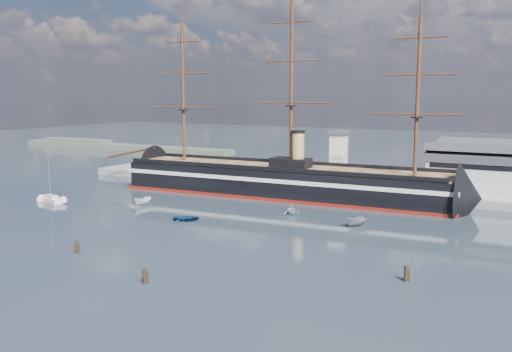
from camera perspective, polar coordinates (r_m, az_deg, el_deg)
The scene contains 13 objects.
ground at distance 130.15m, azimuth 1.81°, elevation -3.70°, with size 600.00×600.00×0.00m, color #1E2A33.
quay at distance 159.25m, azimuth 10.93°, elevation -1.62°, with size 180.00×18.00×2.00m, color slate.
quay_tower at distance 157.32m, azimuth 8.26°, elevation 1.91°, with size 5.00×5.00×15.00m.
shoreline at distance 287.86m, azimuth -14.58°, elevation 2.96°, with size 120.00×10.00×4.00m.
warship at distance 150.99m, azimuth 2.20°, elevation -0.46°, with size 113.19×19.79×53.94m.
sailboat at distance 151.21m, azimuth -19.74°, elevation -2.18°, with size 8.47×4.82×13.01m.
motorboat_a at distance 141.43m, azimuth -11.22°, elevation -2.88°, with size 6.04×2.22×2.42m, color white.
motorboat_b at distance 123.14m, azimuth -6.96°, elevation -4.46°, with size 3.49×1.40×1.63m, color navy.
motorboat_c at distance 118.92m, azimuth 10.05°, elevation -4.99°, with size 6.41×2.35×2.56m, color slate.
motorboat_d at distance 128.61m, azimuth 3.57°, elevation -3.86°, with size 6.72×2.91×2.46m, color silver.
piling_near_left at distance 102.69m, azimuth -17.48°, elevation -7.39°, with size 0.64×0.64×2.89m, color black.
piling_near_mid at distance 84.69m, azimuth -11.04°, elevation -10.53°, with size 0.64×0.64×2.87m, color black.
piling_far_right at distance 86.89m, azimuth 14.74°, elevation -10.16°, with size 0.64×0.64×3.08m, color black.
Camera 1 is at (57.53, -73.53, 27.20)m, focal length 40.00 mm.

